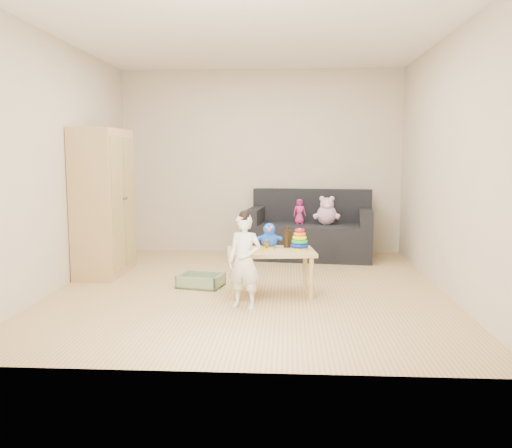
# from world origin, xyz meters

# --- Properties ---
(room) EXTENTS (4.50, 4.50, 4.50)m
(room) POSITION_xyz_m (0.00, 0.00, 1.30)
(room) COLOR tan
(room) RESTS_ON ground
(wardrobe) EXTENTS (0.47, 0.94, 1.69)m
(wardrobe) POSITION_xyz_m (-1.75, 0.61, 0.85)
(wardrobe) COLOR tan
(wardrobe) RESTS_ON ground
(sofa) EXTENTS (1.74, 1.01, 0.47)m
(sofa) POSITION_xyz_m (0.69, 1.76, 0.23)
(sofa) COLOR black
(sofa) RESTS_ON ground
(play_table) EXTENTS (0.92, 0.64, 0.45)m
(play_table) POSITION_xyz_m (0.23, -0.25, 0.23)
(play_table) COLOR #D0BC72
(play_table) RESTS_ON ground
(storage_bin) EXTENTS (0.51, 0.43, 0.13)m
(storage_bin) POSITION_xyz_m (-0.53, 0.02, 0.07)
(storage_bin) COLOR gray
(storage_bin) RESTS_ON ground
(toddler) EXTENTS (0.36, 0.29, 0.85)m
(toddler) POSITION_xyz_m (0.01, -0.75, 0.42)
(toddler) COLOR silver
(toddler) RESTS_ON ground
(pink_bear) EXTENTS (0.35, 0.33, 0.32)m
(pink_bear) POSITION_xyz_m (0.92, 1.72, 0.63)
(pink_bear) COLOR #D9A0C3
(pink_bear) RESTS_ON sofa
(doll) EXTENTS (0.19, 0.14, 0.33)m
(doll) POSITION_xyz_m (0.55, 1.73, 0.63)
(doll) COLOR #C9257A
(doll) RESTS_ON sofa
(ring_stacker) EXTENTS (0.19, 0.19, 0.21)m
(ring_stacker) POSITION_xyz_m (0.51, -0.20, 0.54)
(ring_stacker) COLOR #CEC60A
(ring_stacker) RESTS_ON play_table
(brown_bottle) EXTENTS (0.08, 0.08, 0.22)m
(brown_bottle) POSITION_xyz_m (0.39, -0.09, 0.55)
(brown_bottle) COLOR black
(brown_bottle) RESTS_ON play_table
(blue_plush) EXTENTS (0.25, 0.22, 0.26)m
(blue_plush) POSITION_xyz_m (0.21, -0.10, 0.58)
(blue_plush) COLOR blue
(blue_plush) RESTS_ON play_table
(wooden_figure) EXTENTS (0.05, 0.05, 0.11)m
(wooden_figure) POSITION_xyz_m (0.18, -0.24, 0.51)
(wooden_figure) COLOR brown
(wooden_figure) RESTS_ON play_table
(yellow_book) EXTENTS (0.21, 0.21, 0.02)m
(yellow_book) POSITION_xyz_m (0.15, -0.19, 0.46)
(yellow_book) COLOR yellow
(yellow_book) RESTS_ON play_table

